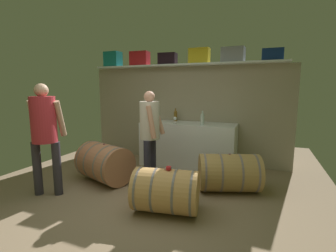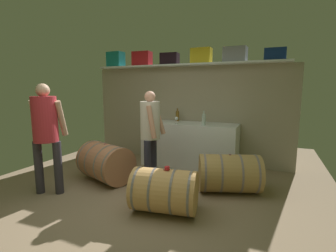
{
  "view_description": "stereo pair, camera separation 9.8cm",
  "coord_description": "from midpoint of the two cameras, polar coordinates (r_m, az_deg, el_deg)",
  "views": [
    {
      "loc": [
        1.64,
        -2.66,
        1.59
      ],
      "look_at": [
        0.27,
        0.8,
        1.03
      ],
      "focal_mm": 26.18,
      "sensor_mm": 36.0,
      "label": 1
    },
    {
      "loc": [
        1.73,
        -2.63,
        1.59
      ],
      "look_at": [
        0.27,
        0.8,
        1.03
      ],
      "focal_mm": 26.18,
      "sensor_mm": 36.0,
      "label": 2
    }
  ],
  "objects": [
    {
      "name": "tasting_cup",
      "position": [
        3.15,
        -0.76,
        -9.79
      ],
      "size": [
        0.07,
        0.07,
        0.04
      ],
      "primitive_type": "cylinder",
      "color": "red",
      "rests_on": "wine_barrel_near"
    },
    {
      "name": "ground_plane",
      "position": [
        4.01,
        -5.42,
        -14.93
      ],
      "size": [
        5.63,
        8.19,
        0.02
      ],
      "primitive_type": "cube",
      "color": "#8C755A"
    },
    {
      "name": "wine_barrel_near",
      "position": [
        3.28,
        -1.37,
        -14.83
      ],
      "size": [
        0.9,
        0.68,
        0.58
      ],
      "rotation": [
        0.0,
        0.0,
        0.16
      ],
      "color": "tan",
      "rests_on": "ground"
    },
    {
      "name": "toolcase_navy",
      "position": [
        5.03,
        22.63,
        15.06
      ],
      "size": [
        0.37,
        0.24,
        0.22
      ],
      "primitive_type": "cube",
      "rotation": [
        0.0,
        0.0,
        0.01
      ],
      "color": "navy",
      "rests_on": "high_shelf_board"
    },
    {
      "name": "wine_bottle_clear",
      "position": [
        4.76,
        7.42,
        1.71
      ],
      "size": [
        0.07,
        0.07,
        0.28
      ],
      "color": "#B3C3B9",
      "rests_on": "work_cabinet"
    },
    {
      "name": "wine_glass",
      "position": [
        4.87,
        1.06,
        1.68
      ],
      "size": [
        0.07,
        0.07,
        0.14
      ],
      "color": "white",
      "rests_on": "work_cabinet"
    },
    {
      "name": "toolcase_teal",
      "position": [
        6.08,
        -13.15,
        14.85
      ],
      "size": [
        0.38,
        0.28,
        0.34
      ],
      "primitive_type": "cube",
      "rotation": [
        0.0,
        0.0,
        -0.05
      ],
      "color": "#167D83",
      "rests_on": "high_shelf_board"
    },
    {
      "name": "wine_barrel_far",
      "position": [
        4.42,
        -15.13,
        -8.28
      ],
      "size": [
        1.05,
        0.9,
        0.66
      ],
      "rotation": [
        0.0,
        0.0,
        -0.34
      ],
      "color": "#B07251",
      "rests_on": "ground"
    },
    {
      "name": "toolcase_black",
      "position": [
        5.42,
        -0.61,
        15.33
      ],
      "size": [
        0.39,
        0.27,
        0.25
      ],
      "primitive_type": "cube",
      "rotation": [
        0.0,
        0.0,
        0.07
      ],
      "color": "black",
      "rests_on": "high_shelf_board"
    },
    {
      "name": "wine_barrel_flank",
      "position": [
        3.99,
        13.33,
        -10.52
      ],
      "size": [
        1.06,
        0.85,
        0.6
      ],
      "rotation": [
        0.0,
        0.0,
        0.34
      ],
      "color": "tan",
      "rests_on": "ground"
    },
    {
      "name": "winemaker_pouring",
      "position": [
        4.11,
        -4.88,
        -0.29
      ],
      "size": [
        0.37,
        0.47,
        1.56
      ],
      "rotation": [
        0.0,
        0.0,
        -1.47
      ],
      "color": "#2B2A3C",
      "rests_on": "ground"
    },
    {
      "name": "wine_bottle_amber",
      "position": [
        5.29,
        1.24,
        2.48
      ],
      "size": [
        0.07,
        0.07,
        0.28
      ],
      "color": "brown",
      "rests_on": "work_cabinet"
    },
    {
      "name": "toolcase_grey",
      "position": [
        5.07,
        14.37,
        15.74
      ],
      "size": [
        0.45,
        0.31,
        0.28
      ],
      "primitive_type": "cube",
      "rotation": [
        0.0,
        0.0,
        -0.07
      ],
      "color": "gray",
      "rests_on": "high_shelf_board"
    },
    {
      "name": "toolcase_red",
      "position": [
        5.71,
        -7.08,
        15.26
      ],
      "size": [
        0.42,
        0.25,
        0.31
      ],
      "primitive_type": "cube",
      "rotation": [
        0.0,
        0.0,
        0.04
      ],
      "color": "red",
      "rests_on": "high_shelf_board"
    },
    {
      "name": "back_wall_panel",
      "position": [
        5.44,
        3.39,
        2.75
      ],
      "size": [
        4.43,
        0.1,
        2.07
      ],
      "primitive_type": "cube",
      "color": "gray",
      "rests_on": "ground"
    },
    {
      "name": "visitor_tasting",
      "position": [
        4.05,
        -27.47,
        -0.39
      ],
      "size": [
        0.54,
        0.49,
        1.67
      ],
      "rotation": [
        0.0,
        0.0,
        0.37
      ],
      "color": "#312D36",
      "rests_on": "ground"
    },
    {
      "name": "toolcase_yellow",
      "position": [
        5.21,
        6.74,
        15.88
      ],
      "size": [
        0.41,
        0.23,
        0.31
      ],
      "primitive_type": "cube",
      "rotation": [
        0.0,
        0.0,
        -0.03
      ],
      "color": "yellow",
      "rests_on": "high_shelf_board"
    },
    {
      "name": "work_cabinet",
      "position": [
        5.1,
        4.12,
        -4.32
      ],
      "size": [
        1.93,
        0.68,
        0.9
      ],
      "primitive_type": "cube",
      "color": "white",
      "rests_on": "ground"
    },
    {
      "name": "high_shelf_board",
      "position": [
        5.29,
        2.97,
        13.98
      ],
      "size": [
        4.07,
        0.4,
        0.03
      ],
      "primitive_type": "cube",
      "color": "silver",
      "rests_on": "back_wall_panel"
    }
  ]
}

